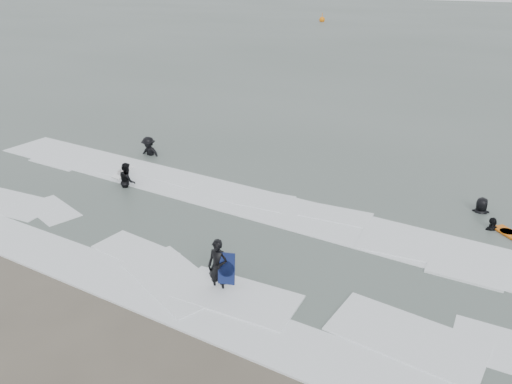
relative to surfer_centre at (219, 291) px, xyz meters
The scene contains 10 objects.
ground 1.54m from the surfer_centre, 161.21° to the right, with size 320.00×320.00×0.00m, color brown.
sea 79.52m from the surfer_centre, 91.05° to the left, with size 320.00×320.00×0.00m, color #47544C.
surfer_centre is the anchor object (origin of this frame).
surfer_wading 8.80m from the surfer_centre, 151.29° to the left, with size 0.80×0.63×1.65m, color black.
surfer_breaker 12.22m from the surfer_centre, 141.54° to the left, with size 1.21×0.69×1.87m, color black.
surfer_right_near 10.23m from the surfer_centre, 52.44° to the left, with size 0.97×0.40×1.65m, color black.
surfer_right_far 10.92m from the surfer_centre, 58.79° to the left, with size 0.88×0.57×1.79m, color black.
surf_foam 3.52m from the surfer_centre, 114.50° to the left, with size 30.03×9.06×0.09m.
bodyboards 4.25m from the surfer_centre, 95.12° to the left, with size 15.68×8.65×1.25m.
buoy 83.45m from the surfer_centre, 112.25° to the left, with size 1.00×1.00×1.65m.
Camera 1 is at (8.62, -9.24, 8.51)m, focal length 35.00 mm.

